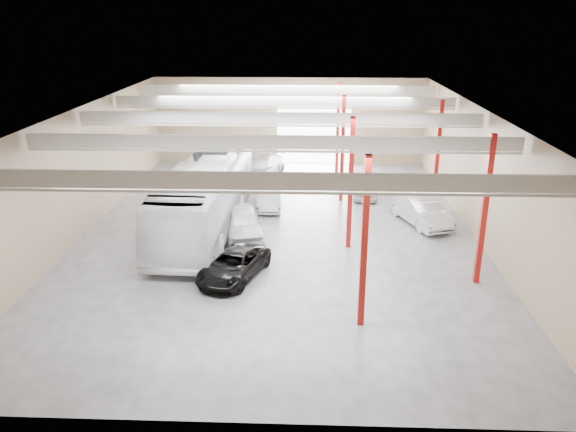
# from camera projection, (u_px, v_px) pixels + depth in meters

# --- Properties ---
(depot_shell) EXTENTS (22.12, 32.12, 7.06)m
(depot_shell) POSITION_uv_depth(u_px,v_px,m) (282.00, 145.00, 30.96)
(depot_shell) COLOR #48484D
(depot_shell) RESTS_ON ground
(coach_bus) EXTENTS (3.96, 14.35, 3.96)m
(coach_bus) POSITION_uv_depth(u_px,v_px,m) (205.00, 197.00, 31.95)
(coach_bus) COLOR silver
(coach_bus) RESTS_ON ground
(black_sedan) EXTENTS (3.55, 5.10, 1.29)m
(black_sedan) POSITION_uv_depth(u_px,v_px,m) (234.00, 265.00, 26.40)
(black_sedan) COLOR black
(black_sedan) RESTS_ON ground
(car_row_a) EXTENTS (2.95, 5.17, 1.66)m
(car_row_a) POSITION_uv_depth(u_px,v_px,m) (243.00, 223.00, 31.24)
(car_row_a) COLOR silver
(car_row_a) RESTS_ON ground
(car_row_b) EXTENTS (1.77, 4.40, 1.42)m
(car_row_b) POSITION_uv_depth(u_px,v_px,m) (269.00, 197.00, 36.13)
(car_row_b) COLOR silver
(car_row_b) RESTS_ON ground
(car_row_c) EXTENTS (3.94, 6.05, 1.63)m
(car_row_c) POSITION_uv_depth(u_px,v_px,m) (261.00, 168.00, 42.44)
(car_row_c) COLOR gray
(car_row_c) RESTS_ON ground
(car_right_near) EXTENTS (3.37, 5.42, 1.69)m
(car_right_near) POSITION_uv_depth(u_px,v_px,m) (421.00, 210.00, 33.26)
(car_right_near) COLOR silver
(car_right_near) RESTS_ON ground
(car_right_far) EXTENTS (1.94, 4.08, 1.35)m
(car_right_far) POSITION_uv_depth(u_px,v_px,m) (365.00, 187.00, 38.30)
(car_right_far) COLOR silver
(car_right_far) RESTS_ON ground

